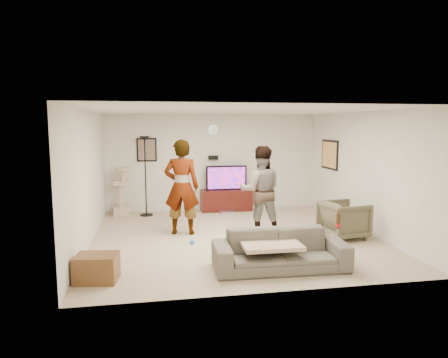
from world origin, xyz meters
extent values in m
cube|color=tan|center=(0.00, 0.00, -0.01)|extent=(5.50, 5.50, 0.02)
cube|color=silver|center=(0.00, 0.00, 2.51)|extent=(5.50, 5.50, 0.02)
cube|color=silver|center=(0.00, 2.75, 1.25)|extent=(5.50, 0.04, 2.50)
cube|color=silver|center=(0.00, -2.75, 1.25)|extent=(5.50, 0.04, 2.50)
cube|color=silver|center=(-2.75, 0.00, 1.25)|extent=(0.04, 5.50, 2.50)
cube|color=silver|center=(2.75, 0.00, 1.25)|extent=(0.04, 5.50, 2.50)
cylinder|color=white|center=(0.00, 2.72, 2.10)|extent=(0.26, 0.04, 0.26)
cube|color=black|center=(0.00, 2.69, 1.38)|extent=(0.25, 0.10, 0.10)
cube|color=#725D51|center=(-1.70, 2.73, 1.60)|extent=(0.42, 0.03, 0.52)
cube|color=#E4A056|center=(2.73, 1.60, 1.50)|extent=(0.03, 0.78, 0.62)
cube|color=#3A100C|center=(0.31, 2.50, 0.28)|extent=(1.32, 0.45, 0.55)
cube|color=silver|center=(0.28, 2.11, 0.04)|extent=(0.40, 0.30, 0.07)
cube|color=black|center=(0.31, 2.50, 0.87)|extent=(1.06, 0.08, 0.63)
cube|color=#DF2A6B|center=(0.31, 2.46, 0.87)|extent=(0.98, 0.01, 0.55)
cylinder|color=black|center=(-1.74, 2.29, 0.98)|extent=(0.32, 0.32, 1.95)
cube|color=#C9B194|center=(-2.37, 2.50, 0.60)|extent=(0.43, 0.43, 1.19)
imported|color=#B5B5B5|center=(-1.00, 0.43, 0.97)|extent=(0.79, 0.60, 1.95)
imported|color=navy|center=(0.58, 0.12, 0.90)|extent=(0.97, 0.81, 1.81)
imported|color=#575146|center=(0.34, -1.91, 0.30)|extent=(2.09, 0.89, 0.60)
cube|color=beige|center=(0.18, -1.91, 0.41)|extent=(0.91, 0.71, 0.06)
cylinder|color=#3E240C|center=(1.28, -1.91, 0.73)|extent=(0.06, 0.06, 0.25)
imported|color=#4F4B36|center=(2.13, -0.44, 0.37)|extent=(0.92, 0.90, 0.73)
cube|color=brown|center=(-2.40, -1.92, 0.20)|extent=(0.64, 0.52, 0.39)
sphere|color=teal|center=(-0.88, -0.36, 0.04)|extent=(0.08, 0.08, 0.08)
camera|label=1|loc=(-1.60, -7.72, 2.22)|focal=32.46mm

